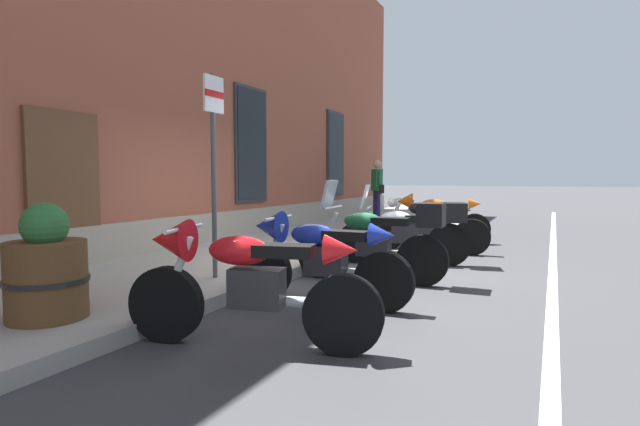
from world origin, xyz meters
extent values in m
plane|color=#38383A|center=(0.00, 0.00, 0.00)|extent=(140.00, 140.00, 0.00)
cube|color=gray|center=(0.00, 1.44, 0.08)|extent=(29.12, 2.89, 0.15)
cube|color=silver|center=(0.00, -3.20, 0.00)|extent=(29.12, 0.12, 0.01)
cube|color=brown|center=(0.00, 6.46, 3.91)|extent=(23.12, 7.14, 7.83)
cube|color=gray|center=(0.00, 2.85, 0.35)|extent=(23.12, 0.10, 0.70)
cube|color=brown|center=(-2.31, 2.86, 1.15)|extent=(1.10, 0.08, 2.30)
cube|color=#2D2D33|center=(2.31, 2.87, 2.10)|extent=(1.22, 0.06, 2.52)
cube|color=black|center=(2.31, 2.84, 2.10)|extent=(1.10, 0.03, 2.40)
cube|color=#2D2D33|center=(6.93, 2.87, 2.10)|extent=(1.22, 0.06, 2.52)
cube|color=black|center=(6.93, 2.84, 2.10)|extent=(1.10, 0.03, 2.40)
cylinder|color=black|center=(-3.73, -0.23, 0.32)|extent=(0.27, 0.66, 0.65)
cylinder|color=black|center=(-3.37, -1.71, 0.32)|extent=(0.27, 0.66, 0.65)
cylinder|color=silver|center=(-3.70, -0.33, 0.59)|extent=(0.14, 0.33, 0.66)
cube|color=#28282B|center=(-3.54, -1.02, 0.50)|extent=(0.32, 0.48, 0.32)
ellipsoid|color=red|center=(-3.57, -0.87, 0.81)|extent=(0.37, 0.57, 0.24)
cube|color=black|center=(-3.48, -1.24, 0.82)|extent=(0.32, 0.52, 0.10)
cylinder|color=silver|center=(-3.68, -0.40, 0.98)|extent=(0.61, 0.18, 0.04)
cylinder|color=silver|center=(-3.35, -1.28, 0.37)|extent=(0.19, 0.46, 0.09)
cone|color=red|center=(-3.71, -0.28, 0.88)|extent=(0.43, 0.41, 0.36)
cone|color=red|center=(-3.38, -1.69, 0.84)|extent=(0.29, 0.31, 0.24)
cylinder|color=black|center=(-2.11, -0.21, 0.32)|extent=(0.15, 0.64, 0.64)
cylinder|color=black|center=(-2.05, -1.62, 0.32)|extent=(0.15, 0.64, 0.64)
cylinder|color=silver|center=(-2.10, -0.31, 0.57)|extent=(0.08, 0.31, 0.63)
cube|color=#28282B|center=(-2.08, -0.96, 0.50)|extent=(0.24, 0.45, 0.32)
ellipsoid|color=#192D9E|center=(-2.08, -0.81, 0.77)|extent=(0.28, 0.53, 0.24)
cube|color=black|center=(-2.07, -1.19, 0.78)|extent=(0.24, 0.49, 0.10)
cylinder|color=silver|center=(-2.10, -0.39, 0.94)|extent=(0.62, 0.06, 0.04)
cylinder|color=silver|center=(-1.95, -1.26, 0.37)|extent=(0.11, 0.45, 0.09)
cone|color=#192D9E|center=(-2.11, -0.26, 0.84)|extent=(0.37, 0.35, 0.36)
cone|color=#192D9E|center=(-2.05, -1.60, 0.80)|extent=(0.25, 0.27, 0.24)
cylinder|color=black|center=(-0.74, -0.27, 0.33)|extent=(0.15, 0.67, 0.67)
cylinder|color=black|center=(-0.67, -1.68, 0.33)|extent=(0.15, 0.67, 0.67)
cylinder|color=silver|center=(-0.73, -0.37, 0.60)|extent=(0.09, 0.32, 0.66)
cube|color=#28282B|center=(-0.70, -1.03, 0.51)|extent=(0.24, 0.45, 0.32)
ellipsoid|color=#195633|center=(-0.71, -0.88, 0.81)|extent=(0.29, 0.53, 0.24)
cube|color=black|center=(-0.69, -1.26, 0.82)|extent=(0.24, 0.49, 0.10)
cylinder|color=silver|center=(-0.73, -0.45, 0.98)|extent=(0.62, 0.07, 0.04)
cylinder|color=silver|center=(-0.56, -1.32, 0.38)|extent=(0.11, 0.45, 0.09)
cube|color=#B2BCC6|center=(-0.73, -0.39, 1.16)|extent=(0.37, 0.16, 0.40)
cube|color=black|center=(-0.66, -1.78, 0.92)|extent=(0.38, 0.34, 0.30)
cylinder|color=black|center=(0.57, -0.31, 0.33)|extent=(0.29, 0.68, 0.67)
cylinder|color=black|center=(0.94, -1.71, 0.33)|extent=(0.29, 0.68, 0.67)
cylinder|color=silver|center=(0.60, -0.41, 0.56)|extent=(0.14, 0.30, 0.59)
cube|color=#28282B|center=(0.77, -1.06, 0.51)|extent=(0.32, 0.48, 0.32)
ellipsoid|color=#B7BABF|center=(0.73, -0.91, 0.74)|extent=(0.38, 0.57, 0.24)
cube|color=black|center=(0.83, -1.28, 0.75)|extent=(0.33, 0.52, 0.10)
cylinder|color=silver|center=(0.62, -0.48, 0.91)|extent=(0.61, 0.19, 0.04)
cylinder|color=silver|center=(0.96, -1.32, 0.38)|extent=(0.20, 0.46, 0.09)
cube|color=#B2BCC6|center=(0.60, -0.43, 1.09)|extent=(0.38, 0.23, 0.40)
cube|color=black|center=(0.97, -1.80, 0.85)|extent=(0.43, 0.40, 0.30)
cylinder|color=black|center=(2.06, -0.34, 0.33)|extent=(0.18, 0.66, 0.65)
cylinder|color=black|center=(2.21, -1.88, 0.33)|extent=(0.18, 0.66, 0.65)
cylinder|color=silver|center=(2.07, -0.44, 0.60)|extent=(0.10, 0.33, 0.67)
cube|color=#28282B|center=(2.14, -1.16, 0.51)|extent=(0.26, 0.46, 0.32)
ellipsoid|color=black|center=(2.12, -1.01, 0.82)|extent=(0.31, 0.54, 0.24)
cube|color=black|center=(2.16, -1.39, 0.83)|extent=(0.26, 0.50, 0.10)
cylinder|color=silver|center=(2.08, -0.52, 0.99)|extent=(0.62, 0.09, 0.04)
cylinder|color=silver|center=(2.29, -1.44, 0.38)|extent=(0.13, 0.46, 0.09)
sphere|color=silver|center=(2.07, -0.44, 0.92)|extent=(0.18, 0.18, 0.18)
cylinder|color=black|center=(3.44, -0.24, 0.32)|extent=(0.26, 0.64, 0.63)
cylinder|color=black|center=(3.78, -1.71, 0.32)|extent=(0.26, 0.64, 0.63)
cylinder|color=silver|center=(3.46, -0.34, 0.59)|extent=(0.14, 0.33, 0.67)
cube|color=#28282B|center=(3.62, -1.02, 0.50)|extent=(0.31, 0.48, 0.32)
ellipsoid|color=orange|center=(3.59, -0.88, 0.81)|extent=(0.37, 0.57, 0.24)
cube|color=black|center=(3.67, -1.25, 0.82)|extent=(0.32, 0.52, 0.10)
cylinder|color=silver|center=(3.48, -0.42, 0.98)|extent=(0.61, 0.18, 0.04)
cylinder|color=silver|center=(3.81, -1.29, 0.37)|extent=(0.19, 0.46, 0.09)
cone|color=orange|center=(3.45, -0.29, 0.88)|extent=(0.43, 0.41, 0.36)
cone|color=orange|center=(3.77, -1.69, 0.84)|extent=(0.29, 0.31, 0.24)
cylinder|color=#1E1E4C|center=(6.53, 1.43, 0.58)|extent=(0.14, 0.14, 0.86)
cylinder|color=#1E1E4C|center=(6.40, 1.31, 0.58)|extent=(0.14, 0.14, 0.86)
cube|color=#26723F|center=(6.47, 1.37, 1.32)|extent=(0.44, 0.41, 0.61)
sphere|color=tan|center=(6.47, 1.37, 1.77)|extent=(0.23, 0.23, 0.23)
cylinder|color=#26723F|center=(6.66, 1.53, 1.29)|extent=(0.09, 0.09, 0.58)
cylinder|color=#26723F|center=(6.27, 1.21, 1.29)|extent=(0.09, 0.09, 0.58)
cube|color=black|center=(6.23, 1.15, 1.06)|extent=(0.14, 0.14, 0.24)
cylinder|color=#4C4C51|center=(-1.96, 0.61, 1.40)|extent=(0.06, 0.06, 2.50)
cube|color=white|center=(-1.96, 0.59, 2.40)|extent=(0.36, 0.03, 0.44)
cube|color=red|center=(-1.96, 0.58, 2.40)|extent=(0.36, 0.01, 0.08)
cylinder|color=brown|center=(-4.04, 0.84, 0.50)|extent=(0.67, 0.67, 0.69)
cylinder|color=black|center=(-4.04, 0.84, 0.50)|extent=(0.70, 0.70, 0.04)
sphere|color=#28602D|center=(-4.04, 0.84, 0.98)|extent=(0.40, 0.40, 0.40)
camera|label=1|loc=(-6.89, -3.18, 1.41)|focal=27.71mm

